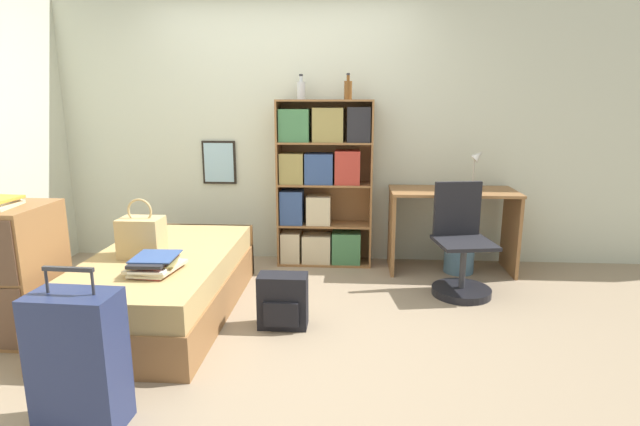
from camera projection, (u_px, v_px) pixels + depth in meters
The scene contains 15 objects.
ground_plane at pixel (261, 316), 3.70m from camera, with size 14.00×14.00×0.00m, color gray.
wall_back at pixel (285, 128), 4.85m from camera, with size 10.00×0.09×2.60m.
bed at pixel (164, 284), 3.72m from camera, with size 0.99×1.85×0.46m.
handbag at pixel (142, 237), 3.58m from camera, with size 0.30×0.21×0.43m.
book_stack_on_bed at pixel (155, 264), 3.26m from camera, with size 0.35×0.38×0.11m.
suitcase at pixel (79, 361), 2.39m from camera, with size 0.42×0.25×0.82m.
dresser at pixel (11, 272), 3.32m from camera, with size 0.53×0.57×0.90m.
bookcase at pixel (321, 184), 4.74m from camera, with size 0.90×0.29×1.57m.
bottle_green at pixel (301, 90), 4.60m from camera, with size 0.08×0.08×0.23m.
bottle_brown at pixel (348, 89), 4.50m from camera, with size 0.07×0.07×0.23m.
desk at pixel (452, 215), 4.60m from camera, with size 1.14×0.54×0.77m.
desk_lamp at pixel (477, 162), 4.48m from camera, with size 0.15×0.10×0.39m.
desk_chair at pixel (461, 259), 4.10m from camera, with size 0.50×0.50×0.91m.
backpack at pixel (283, 301), 3.49m from camera, with size 0.34×0.22×0.38m.
waste_bin at pixel (459, 257), 4.63m from camera, with size 0.27×0.27×0.29m.
Camera 1 is at (0.67, -3.40, 1.56)m, focal length 28.00 mm.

